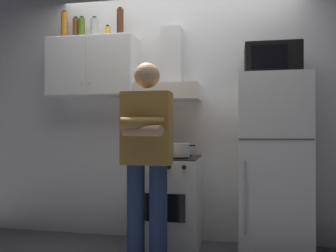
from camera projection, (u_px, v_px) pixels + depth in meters
back_wall_tiled at (179, 107)px, 3.62m from camera, size 4.80×0.10×2.70m
upper_cabinet at (93, 68)px, 3.56m from camera, size 0.90×0.37×0.60m
stove_oven at (168, 202)px, 3.28m from camera, size 0.60×0.62×0.87m
range_hood at (170, 81)px, 3.41m from camera, size 0.60×0.44×0.75m
refrigerator at (272, 165)px, 3.11m from camera, size 0.60×0.62×1.60m
microwave at (272, 61)px, 3.13m from camera, size 0.48×0.37×0.28m
person_standing at (147, 158)px, 2.70m from camera, size 0.38×0.33×1.64m
cooking_pot at (179, 150)px, 3.14m from camera, size 0.29×0.19×0.12m
bottle_olive_oil at (82, 29)px, 3.59m from camera, size 0.07×0.07×0.24m
bottle_liquor_amber at (65, 26)px, 3.64m from camera, size 0.08×0.08×0.31m
bottle_rum_dark at (120, 24)px, 3.55m from camera, size 0.07×0.07×0.32m
bottle_canister_steel at (94, 29)px, 3.58m from camera, size 0.08×0.08×0.23m
bottle_spice_jar at (108, 32)px, 3.54m from camera, size 0.06×0.06×0.13m
bottle_beer_brown at (76, 29)px, 3.63m from camera, size 0.07×0.07×0.25m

